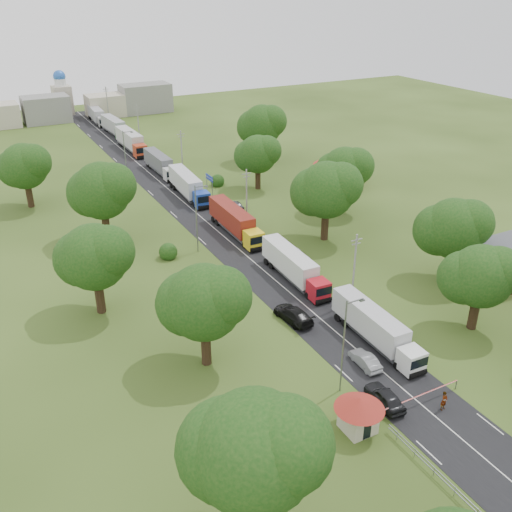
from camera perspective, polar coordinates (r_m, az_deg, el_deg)
ground at (r=72.93m, az=2.76°, el=-3.15°), size 260.00×260.00×0.00m
road at (r=88.88m, az=-3.79°, el=2.43°), size 8.00×200.00×0.04m
boom_barrier at (r=55.40m, az=15.11°, el=-13.78°), size 9.22×0.35×1.18m
guard_booth at (r=51.46m, az=10.28°, el=-14.93°), size 4.40×4.40×3.45m
guard_rail at (r=49.24m, az=19.88°, el=-22.23°), size 0.10×17.00×1.70m
info_sign at (r=102.59m, az=-4.68°, el=7.48°), size 0.12×3.10×4.10m
pole_1 at (r=68.46m, az=9.80°, el=-1.16°), size 1.60×0.24×9.00m
pole_2 at (r=90.17m, az=-0.94°, el=6.04°), size 1.60×0.24×9.00m
pole_3 at (r=114.64m, az=-7.44°, el=10.23°), size 1.60×0.24×9.00m
pole_4 at (r=140.44m, az=-11.68°, el=12.85°), size 1.60×0.24×9.00m
pole_5 at (r=166.95m, az=-14.65°, el=14.61°), size 1.60×0.24×9.00m
lamp_0 at (r=53.40m, az=8.89°, el=-8.50°), size 2.03×0.22×10.00m
lamp_1 at (r=80.58m, az=-5.89°, el=4.06°), size 2.03×0.22×10.00m
lamp_2 at (r=112.17m, az=-12.89°, el=9.91°), size 2.03×0.22×10.00m
tree_2 at (r=66.20m, az=21.49°, el=-1.85°), size 8.00×8.00×10.10m
tree_3 at (r=76.02m, az=19.10°, el=2.68°), size 8.80×8.80×11.07m
tree_4 at (r=84.01m, az=7.03°, el=6.61°), size 9.60×9.60×12.05m
tree_5 at (r=95.38m, az=8.79°, el=8.48°), size 8.80×8.80×11.07m
tree_6 at (r=105.69m, az=0.15°, el=10.17°), size 8.00×8.00×10.10m
tree_7 at (r=122.32m, az=0.57°, el=12.98°), size 9.60×9.60×12.05m
tree_9 at (r=39.29m, az=-0.29°, el=-18.80°), size 9.60×9.60×12.05m
tree_10 at (r=55.85m, az=-5.29°, el=-4.55°), size 8.80×8.80×11.07m
tree_11 at (r=66.95m, az=-15.91°, el=-0.04°), size 8.80×8.80×11.07m
tree_12 at (r=86.04m, az=-15.21°, el=6.36°), size 9.60×9.60×12.05m
tree_13 at (r=104.00m, az=-22.19°, el=8.33°), size 8.80×8.80×11.07m
house_brick at (r=79.75m, az=23.74°, el=-0.67°), size 8.60×6.60×5.20m
house_cream at (r=110.08m, az=8.43°, el=8.94°), size 10.08×10.08×5.80m
distant_town at (r=170.94m, az=-16.64°, el=14.22°), size 52.00×8.00×8.00m
church at (r=177.50m, az=-18.83°, el=14.97°), size 5.00×5.00×12.30m
truck_0 at (r=62.66m, az=11.78°, el=-6.94°), size 2.67×13.62×3.77m
truck_1 at (r=73.80m, az=3.74°, el=-1.00°), size 2.85×13.97×3.86m
truck_2 at (r=87.19m, az=-2.17°, el=3.53°), size 2.80×14.75×4.08m
truck_3 at (r=103.40m, az=-6.86°, el=7.06°), size 3.34×15.00×4.14m
truck_4 at (r=117.45m, az=-9.60°, el=9.12°), size 2.42×13.71×3.80m
truck_5 at (r=134.66m, az=-12.40°, el=11.18°), size 2.94×15.64×4.33m
truck_6 at (r=149.94m, az=-13.99°, el=12.46°), size 3.20×14.71×4.06m
truck_7 at (r=164.62m, az=-15.63°, el=13.41°), size 2.99×14.10×3.90m
car_lane_front at (r=55.36m, az=12.75°, el=-13.61°), size 2.31×4.89×1.62m
car_lane_mid at (r=59.73m, az=10.85°, el=-10.21°), size 1.68×4.24×1.37m
car_lane_rear at (r=65.81m, az=3.74°, el=-5.85°), size 2.91×5.91×1.65m
car_verge_near at (r=79.72m, az=4.01°, el=0.08°), size 2.84×5.37×1.44m
car_verge_far at (r=97.38m, az=-2.04°, el=5.10°), size 1.92×4.36×1.46m
pedestrian_near at (r=56.10m, az=18.29°, el=-13.60°), size 0.78×0.59×1.94m
pedestrian_booth at (r=53.43m, az=9.93°, el=-15.04°), size 0.66×0.81×1.55m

